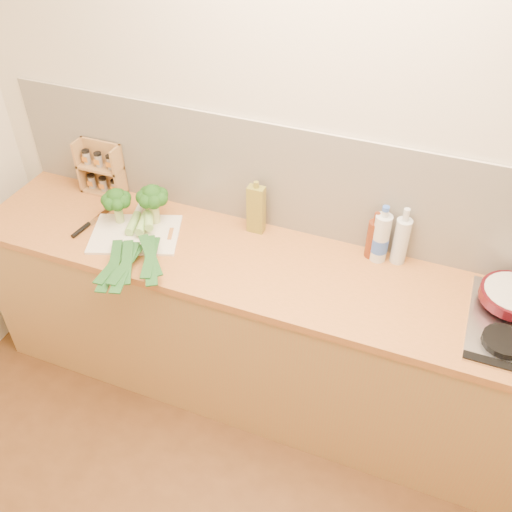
{
  "coord_description": "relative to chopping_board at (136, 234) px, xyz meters",
  "views": [
    {
      "loc": [
        0.52,
        -0.64,
        2.59
      ],
      "look_at": [
        -0.17,
        1.1,
        1.02
      ],
      "focal_mm": 40.0,
      "sensor_mm": 36.0,
      "label": 1
    }
  ],
  "objects": [
    {
      "name": "room_shell",
      "position": [
        0.81,
        0.32,
        0.26
      ],
      "size": [
        3.5,
        3.5,
        3.5
      ],
      "color": "beige",
      "rests_on": "ground"
    },
    {
      "name": "counter",
      "position": [
        0.81,
        0.03,
        -0.46
      ],
      "size": [
        3.2,
        0.62,
        0.9
      ],
      "color": "#A37F44",
      "rests_on": "ground"
    },
    {
      "name": "chopping_board",
      "position": [
        0.0,
        0.0,
        0.0
      ],
      "size": [
        0.49,
        0.43,
        0.01
      ],
      "primitive_type": "cube",
      "rotation": [
        0.0,
        0.0,
        0.34
      ],
      "color": "white",
      "rests_on": "counter"
    },
    {
      "name": "broccoli_left",
      "position": [
        -0.12,
        0.06,
        0.13
      ],
      "size": [
        0.14,
        0.15,
        0.19
      ],
      "color": "#ACBF6F",
      "rests_on": "chopping_board"
    },
    {
      "name": "broccoli_right",
      "position": [
        0.04,
        0.12,
        0.15
      ],
      "size": [
        0.15,
        0.16,
        0.21
      ],
      "color": "#ACBF6F",
      "rests_on": "chopping_board"
    },
    {
      "name": "leek_front",
      "position": [
        -0.01,
        -0.03,
        0.03
      ],
      "size": [
        0.22,
        0.67,
        0.04
      ],
      "rotation": [
        0.0,
        0.0,
        0.26
      ],
      "color": "white",
      "rests_on": "chopping_board"
    },
    {
      "name": "leek_mid",
      "position": [
        0.05,
        -0.03,
        0.05
      ],
      "size": [
        0.24,
        0.67,
        0.04
      ],
      "rotation": [
        0.0,
        0.0,
        0.29
      ],
      "color": "white",
      "rests_on": "chopping_board"
    },
    {
      "name": "leek_back",
      "position": [
        0.1,
        -0.02,
        0.07
      ],
      "size": [
        0.37,
        0.56,
        0.04
      ],
      "rotation": [
        0.0,
        0.0,
        0.55
      ],
      "color": "white",
      "rests_on": "chopping_board"
    },
    {
      "name": "chefs_knife",
      "position": [
        -0.26,
        -0.04,
        0.0
      ],
      "size": [
        0.06,
        0.3,
        0.02
      ],
      "rotation": [
        0.0,
        0.0,
        -0.11
      ],
      "color": "silver",
      "rests_on": "counter"
    },
    {
      "name": "spice_rack",
      "position": [
        -0.34,
        0.28,
        0.12
      ],
      "size": [
        0.24,
        0.1,
        0.29
      ],
      "color": "tan",
      "rests_on": "counter"
    },
    {
      "name": "oil_tin",
      "position": [
        0.53,
        0.25,
        0.12
      ],
      "size": [
        0.08,
        0.05,
        0.28
      ],
      "color": "olive",
      "rests_on": "counter"
    },
    {
      "name": "glass_bottle",
      "position": [
        1.21,
        0.27,
        0.11
      ],
      "size": [
        0.07,
        0.07,
        0.29
      ],
      "color": "silver",
      "rests_on": "counter"
    },
    {
      "name": "amber_bottle",
      "position": [
        1.09,
        0.27,
        0.09
      ],
      "size": [
        0.06,
        0.06,
        0.24
      ],
      "color": "#642913",
      "rests_on": "counter"
    },
    {
      "name": "water_bottle",
      "position": [
        1.12,
        0.26,
        0.11
      ],
      "size": [
        0.08,
        0.08,
        0.27
      ],
      "color": "silver",
      "rests_on": "counter"
    }
  ]
}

